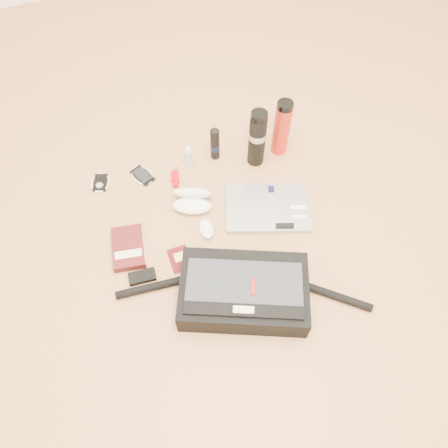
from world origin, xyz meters
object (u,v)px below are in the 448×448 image
Objects in this scene: messenger_bag at (243,292)px; thermos_black at (257,138)px; thermos_red at (282,128)px; laptop at (268,208)px; book at (129,248)px.

thermos_black is (0.30, 0.60, 0.08)m from messenger_bag.
thermos_red is at bearing 79.00° from messenger_bag.
laptop is at bearing -101.18° from thermos_black.
messenger_bag reaches higher than laptop.
thermos_black is (0.05, 0.27, 0.13)m from laptop.
messenger_bag is 0.68m from thermos_black.
thermos_black is 1.02× the size of thermos_red.
book is (-0.35, 0.34, -0.04)m from messenger_bag.
thermos_black reaches higher than laptop.
thermos_red is (0.77, 0.28, 0.12)m from book.
laptop is 0.59m from book.
thermos_black is at bearing 86.77° from messenger_bag.
messenger_bag reaches higher than book.
thermos_red reaches higher than messenger_bag.
laptop is 1.44× the size of thermos_red.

